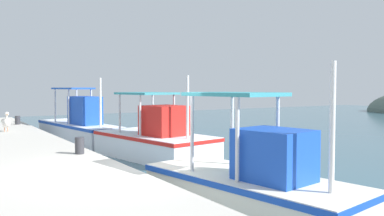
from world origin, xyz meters
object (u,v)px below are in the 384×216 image
fishing_boat_nearest (79,127)px  mooring_bollard_nearest (18,120)px  mooring_bollard_second (80,146)px  fishing_boat_second (155,140)px  fishing_boat_third (253,183)px  pelican (6,122)px

fishing_boat_nearest → mooring_bollard_nearest: (-2.04, -2.41, 0.29)m
fishing_boat_nearest → mooring_bollard_second: (8.19, -2.41, 0.31)m
fishing_boat_second → fishing_boat_third: (6.79, -1.20, -0.06)m
fishing_boat_nearest → mooring_bollard_second: bearing=-16.4°
fishing_boat_third → pelican: bearing=-164.5°
mooring_bollard_second → fishing_boat_second: bearing=123.7°
fishing_boat_second → pelican: fishing_boat_second is taller
fishing_boat_third → mooring_bollard_nearest: size_ratio=12.51×
fishing_boat_nearest → fishing_boat_second: fishing_boat_nearest is taller
mooring_bollard_second → fishing_boat_nearest: bearing=163.6°
fishing_boat_second → fishing_boat_nearest: bearing=-169.5°
mooring_bollard_nearest → pelican: bearing=-16.2°
fishing_boat_nearest → pelican: 3.53m
fishing_boat_second → pelican: 6.50m
fishing_boat_nearest → pelican: bearing=-71.5°
fishing_boat_nearest → fishing_boat_third: bearing=-0.5°
fishing_boat_second → mooring_bollard_second: size_ratio=11.79×
pelican → mooring_bollard_second: 7.14m
pelican → fishing_boat_second: bearing=42.9°
fishing_boat_nearest → mooring_bollard_second: fishing_boat_nearest is taller
fishing_boat_nearest → mooring_bollard_nearest: fishing_boat_nearest is taller
fishing_boat_second → mooring_bollard_nearest: (-7.90, -3.49, 0.34)m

